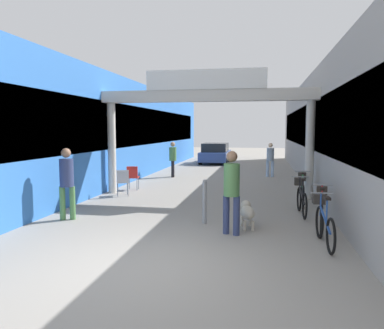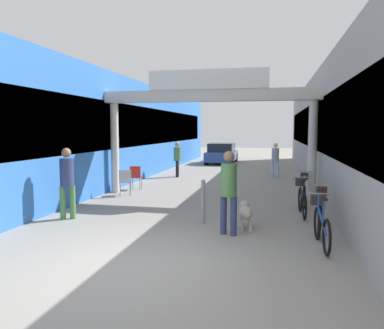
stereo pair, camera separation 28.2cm
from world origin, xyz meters
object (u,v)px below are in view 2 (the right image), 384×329
pedestrian_companion (67,178)px  pedestrian_with_dog (229,187)px  pedestrian_carrying_crate (275,158)px  bicycle_green_farthest (304,190)px  bicycle_black_third (302,198)px  parked_car_blue (222,153)px  dog_on_leash (245,212)px  bicycle_red_second (320,211)px  bicycle_blue_nearest (321,223)px  bollard_post_metal (203,201)px  pedestrian_elderly_walking (177,157)px  cafe_chair_aluminium_nearer (125,180)px  cafe_chair_red_farther (136,175)px

pedestrian_companion → pedestrian_with_dog: bearing=-7.9°
pedestrian_carrying_crate → bicycle_green_farthest: 6.56m
bicycle_black_third → parked_car_blue: parked_car_blue is taller
dog_on_leash → bicycle_green_farthest: bearing=63.5°
parked_car_blue → bicycle_red_second: bearing=-74.7°
bicycle_green_farthest → pedestrian_companion: bearing=-152.3°
bicycle_green_farthest → bicycle_blue_nearest: bearing=-90.1°
dog_on_leash → bollard_post_metal: 1.06m
pedestrian_with_dog → dog_on_leash: size_ratio=2.18×
pedestrian_elderly_walking → parked_car_blue: bearing=81.9°
bicycle_black_third → bollard_post_metal: (-2.38, -1.45, 0.10)m
bicycle_blue_nearest → cafe_chair_aluminium_nearer: size_ratio=1.90×
pedestrian_with_dog → cafe_chair_red_farther: size_ratio=2.02×
pedestrian_elderly_walking → parked_car_blue: pedestrian_elderly_walking is taller
dog_on_leash → cafe_chair_aluminium_nearer: cafe_chair_aluminium_nearer is taller
pedestrian_with_dog → parked_car_blue: (-2.42, 16.84, -0.39)m
pedestrian_carrying_crate → bicycle_red_second: pedestrian_carrying_crate is taller
pedestrian_with_dog → bicycle_red_second: pedestrian_with_dog is taller
bicycle_red_second → bicycle_green_farthest: same height
pedestrian_elderly_walking → cafe_chair_red_farther: bearing=-97.9°
bicycle_red_second → cafe_chair_aluminium_nearer: bearing=152.2°
cafe_chair_aluminium_nearer → bicycle_red_second: bearing=-27.8°
parked_car_blue → pedestrian_companion: bearing=-95.9°
bollard_post_metal → cafe_chair_red_farther: bearing=127.6°
parked_car_blue → bicycle_black_third: bearing=-74.3°
bicycle_blue_nearest → cafe_chair_red_farther: bearing=136.8°
bicycle_blue_nearest → bicycle_red_second: 1.16m
pedestrian_companion → bicycle_blue_nearest: size_ratio=1.06×
pedestrian_carrying_crate → bicycle_blue_nearest: pedestrian_carrying_crate is taller
bicycle_blue_nearest → bollard_post_metal: size_ratio=1.59×
pedestrian_elderly_walking → bicycle_green_farthest: (5.34, -5.51, -0.50)m
bollard_post_metal → cafe_chair_aluminium_nearer: size_ratio=1.20×
bicycle_black_third → cafe_chair_aluminium_nearer: bicycle_black_third is taller
pedestrian_companion → cafe_chair_red_farther: (0.05, 4.63, -0.49)m
bicycle_red_second → cafe_chair_red_farther: size_ratio=1.89×
pedestrian_elderly_walking → bicycle_blue_nearest: 10.94m
pedestrian_carrying_crate → dog_on_leash: (-0.70, -9.54, -0.54)m
bicycle_black_third → bollard_post_metal: 2.78m
bicycle_black_third → cafe_chair_red_farther: bicycle_black_third is taller
bicycle_red_second → bicycle_black_third: same height
dog_on_leash → parked_car_blue: (-2.73, 16.21, 0.28)m
dog_on_leash → bicycle_black_third: 2.14m
bicycle_red_second → parked_car_blue: (-4.39, 16.02, 0.21)m
pedestrian_elderly_walking → bollard_post_metal: bearing=-71.5°
cafe_chair_aluminium_nearer → cafe_chair_red_farther: same height
pedestrian_with_dog → bicycle_black_third: size_ratio=1.06×
pedestrian_with_dog → parked_car_blue: pedestrian_with_dog is taller
bicycle_red_second → bicycle_black_third: (-0.30, 1.47, 0.00)m
pedestrian_carrying_crate → bicycle_black_third: bearing=-85.2°
bicycle_black_third → pedestrian_with_dog: bearing=-126.1°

